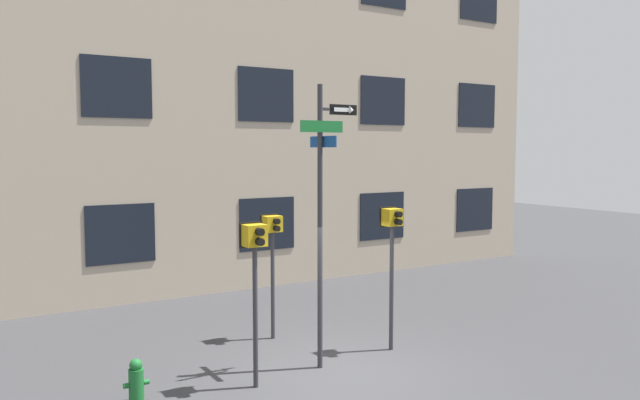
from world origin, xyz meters
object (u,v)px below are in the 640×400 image
Objects in this scene: street_sign_pole at (323,204)px; pedestrian_signal_right at (392,240)px; pedestrian_signal_left at (255,258)px; fire_hydrant at (136,381)px; pedestrian_signal_across at (273,241)px.

street_sign_pole is 1.80× the size of pedestrian_signal_right.
pedestrian_signal_left reaches higher than fire_hydrant.
pedestrian_signal_across is at bearing 131.31° from pedestrian_signal_right.
pedestrian_signal_right is at bearing -48.69° from pedestrian_signal_across.
street_sign_pole is 1.95× the size of pedestrian_signal_across.
fire_hydrant is (-3.25, -1.78, -1.67)m from pedestrian_signal_across.
pedestrian_signal_across reaches higher than fire_hydrant.
pedestrian_signal_right is (1.63, 0.13, -0.76)m from street_sign_pole.
street_sign_pole is 1.80m from pedestrian_signal_right.
fire_hydrant is (-1.81, 0.41, -1.78)m from pedestrian_signal_left.
street_sign_pole reaches higher than pedestrian_signal_right.
pedestrian_signal_left is 2.62m from pedestrian_signal_across.
pedestrian_signal_left is at bearing -123.33° from pedestrian_signal_across.
pedestrian_signal_across is 3.77× the size of fire_hydrant.
pedestrian_signal_across is (0.02, 1.96, -0.90)m from street_sign_pole.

